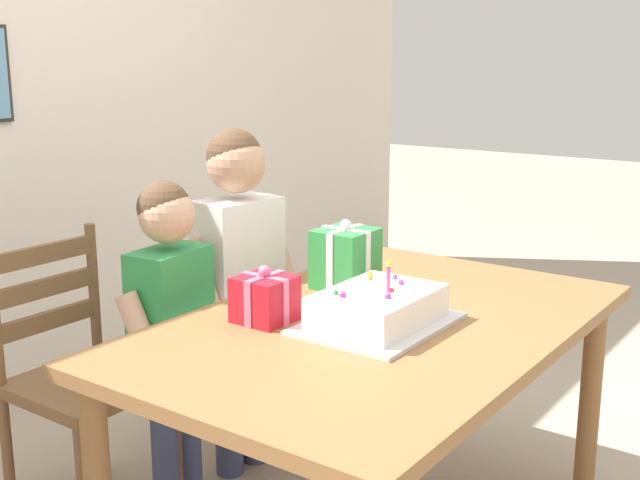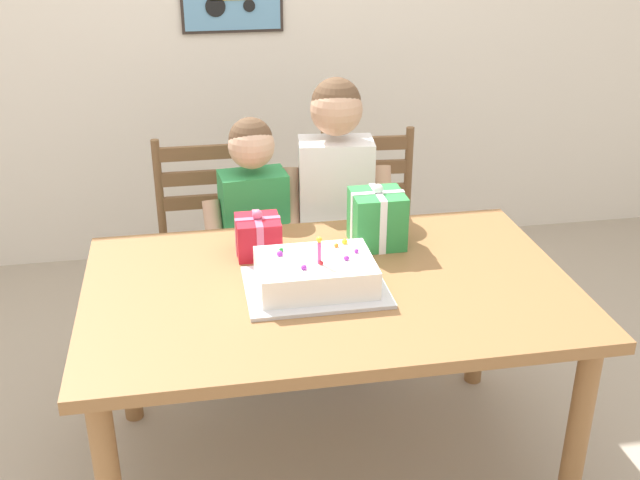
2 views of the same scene
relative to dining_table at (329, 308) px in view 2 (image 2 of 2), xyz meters
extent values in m
plane|color=tan|center=(0.00, 0.00, -0.65)|extent=(20.00, 20.00, 0.00)
cube|color=silver|center=(0.00, 1.92, 0.65)|extent=(6.40, 0.08, 2.60)
cylinder|color=black|center=(-0.23, 1.85, 0.69)|extent=(0.10, 0.01, 0.10)
cylinder|color=black|center=(-0.06, 1.85, 0.69)|extent=(0.06, 0.01, 0.06)
cube|color=olive|center=(0.00, 0.00, 0.07)|extent=(1.55, 0.98, 0.04)
cylinder|color=olive|center=(0.70, -0.41, -0.30)|extent=(0.07, 0.07, 0.70)
cylinder|color=olive|center=(-0.70, 0.41, -0.30)|extent=(0.07, 0.07, 0.70)
cylinder|color=olive|center=(0.70, 0.41, -0.30)|extent=(0.07, 0.07, 0.70)
cube|color=silver|center=(-0.05, -0.02, 0.09)|extent=(0.44, 0.34, 0.01)
cube|color=white|center=(-0.05, -0.02, 0.14)|extent=(0.36, 0.26, 0.09)
cylinder|color=#E04C9E|center=(-0.04, -0.05, 0.22)|extent=(0.01, 0.01, 0.07)
sphere|color=yellow|center=(-0.04, -0.05, 0.27)|extent=(0.02, 0.02, 0.02)
sphere|color=purple|center=(-0.10, -0.08, 0.20)|extent=(0.02, 0.02, 0.02)
sphere|color=yellow|center=(0.06, 0.07, 0.20)|extent=(0.02, 0.02, 0.02)
sphere|color=purple|center=(0.09, 0.00, 0.20)|extent=(0.01, 0.01, 0.01)
sphere|color=orange|center=(0.03, 0.05, 0.20)|extent=(0.01, 0.01, 0.01)
sphere|color=purple|center=(-0.15, 0.02, 0.20)|extent=(0.02, 0.02, 0.02)
sphere|color=purple|center=(0.04, -0.04, 0.20)|extent=(0.02, 0.02, 0.02)
sphere|color=red|center=(-0.04, -0.06, 0.20)|extent=(0.01, 0.01, 0.01)
sphere|color=green|center=(-0.15, 0.05, 0.20)|extent=(0.01, 0.01, 0.01)
cube|color=#2D8E42|center=(0.22, 0.26, 0.18)|extent=(0.18, 0.17, 0.19)
cube|color=white|center=(0.22, 0.26, 0.18)|extent=(0.19, 0.02, 0.20)
cube|color=white|center=(0.22, 0.26, 0.18)|extent=(0.02, 0.18, 0.20)
sphere|color=white|center=(0.22, 0.26, 0.30)|extent=(0.04, 0.04, 0.04)
cube|color=red|center=(-0.20, 0.26, 0.15)|extent=(0.15, 0.15, 0.13)
cube|color=#DB668E|center=(-0.20, 0.26, 0.15)|extent=(0.15, 0.02, 0.14)
cube|color=#DB668E|center=(-0.20, 0.26, 0.15)|extent=(0.02, 0.16, 0.14)
sphere|color=#DB668E|center=(-0.20, 0.26, 0.23)|extent=(0.04, 0.04, 0.04)
cube|color=brown|center=(-0.36, 0.86, -0.20)|extent=(0.42, 0.42, 0.04)
cylinder|color=brown|center=(-0.17, 0.67, -0.44)|extent=(0.04, 0.04, 0.43)
cylinder|color=brown|center=(-0.55, 0.67, -0.44)|extent=(0.04, 0.04, 0.43)
cylinder|color=brown|center=(-0.17, 1.05, -0.44)|extent=(0.04, 0.04, 0.43)
cylinder|color=brown|center=(-0.55, 1.05, -0.44)|extent=(0.04, 0.04, 0.43)
cylinder|color=brown|center=(-0.17, 1.05, 0.04)|extent=(0.04, 0.04, 0.45)
cylinder|color=brown|center=(-0.55, 1.05, 0.04)|extent=(0.04, 0.04, 0.45)
cube|color=brown|center=(-0.36, 1.05, -0.02)|extent=(0.36, 0.02, 0.06)
cube|color=brown|center=(-0.36, 1.05, 0.09)|extent=(0.36, 0.02, 0.06)
cube|color=brown|center=(-0.36, 1.05, 0.20)|extent=(0.36, 0.02, 0.06)
cube|color=brown|center=(0.36, 0.86, -0.20)|extent=(0.45, 0.45, 0.04)
cylinder|color=brown|center=(0.53, 0.66, -0.44)|extent=(0.04, 0.04, 0.43)
cylinder|color=brown|center=(0.15, 0.69, -0.44)|extent=(0.04, 0.04, 0.43)
cylinder|color=brown|center=(0.56, 1.04, -0.44)|extent=(0.04, 0.04, 0.43)
cylinder|color=brown|center=(0.18, 1.07, -0.44)|extent=(0.04, 0.04, 0.43)
cylinder|color=brown|center=(0.56, 1.04, 0.04)|extent=(0.04, 0.04, 0.45)
cylinder|color=brown|center=(0.18, 1.07, 0.04)|extent=(0.04, 0.04, 0.45)
cube|color=brown|center=(0.37, 1.05, -0.02)|extent=(0.36, 0.05, 0.06)
cube|color=brown|center=(0.37, 1.05, 0.09)|extent=(0.36, 0.05, 0.06)
cube|color=brown|center=(0.37, 1.05, 0.20)|extent=(0.36, 0.05, 0.06)
cylinder|color=#38426B|center=(0.22, 0.66, -0.42)|extent=(0.10, 0.10, 0.47)
cylinder|color=#38426B|center=(0.09, 0.68, -0.42)|extent=(0.10, 0.10, 0.47)
cube|color=white|center=(0.15, 0.67, 0.08)|extent=(0.31, 0.21, 0.53)
cylinder|color=tan|center=(0.33, 0.61, 0.06)|extent=(0.10, 0.23, 0.36)
cylinder|color=tan|center=(-0.03, 0.65, 0.06)|extent=(0.10, 0.23, 0.36)
sphere|color=tan|center=(0.15, 0.67, 0.47)|extent=(0.20, 0.20, 0.20)
sphere|color=brown|center=(0.15, 0.68, 0.49)|extent=(0.19, 0.19, 0.19)
cylinder|color=#38426B|center=(-0.12, 0.67, -0.44)|extent=(0.09, 0.09, 0.41)
cylinder|color=#38426B|center=(-0.23, 0.66, -0.44)|extent=(0.09, 0.09, 0.41)
cube|color=#2D934C|center=(-0.18, 0.67, 0.00)|extent=(0.27, 0.18, 0.47)
cylinder|color=tan|center=(-0.01, 0.65, -0.02)|extent=(0.09, 0.20, 0.32)
cylinder|color=tan|center=(-0.33, 0.62, -0.02)|extent=(0.09, 0.20, 0.32)
sphere|color=tan|center=(-0.18, 0.67, 0.34)|extent=(0.18, 0.18, 0.18)
sphere|color=brown|center=(-0.18, 0.68, 0.37)|extent=(0.17, 0.17, 0.17)
camera|label=1|loc=(-1.88, -1.14, 0.83)|focal=45.10mm
camera|label=2|loc=(-0.41, -2.13, 1.25)|focal=43.28mm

